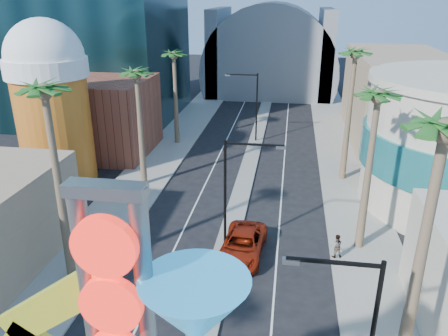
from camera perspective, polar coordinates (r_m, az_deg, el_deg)
sidewalk_west at (r=45.16m, az=-8.94°, el=0.54°), size 5.00×100.00×0.15m
sidewalk_east at (r=43.53m, az=15.67°, el=-0.87°), size 5.00×100.00×0.15m
median at (r=46.11m, az=3.52°, el=1.23°), size 1.60×84.00×0.15m
brick_filler_west at (r=48.91m, az=-15.49°, el=6.51°), size 10.00×10.00×8.00m
filler_east at (r=55.53m, az=21.56°, el=8.62°), size 10.00×20.00×10.00m
beer_mug at (r=41.58m, az=-21.69°, el=8.61°), size 7.00×7.00×14.50m
canopy at (r=78.01m, az=6.08°, el=12.92°), size 22.00×16.00×22.00m
streetlight_0 at (r=27.67m, az=1.27°, el=-2.52°), size 3.79×0.25×8.00m
streetlight_1 at (r=50.49m, az=3.69°, el=8.76°), size 3.79×0.25×8.00m
streetlight_2 at (r=17.57m, az=17.17°, el=-20.07°), size 3.45×0.25×8.00m
palm_1 at (r=25.19m, az=-22.21°, el=7.70°), size 2.40×2.40×12.70m
palm_2 at (r=37.88m, az=-11.31°, el=11.09°), size 2.40×2.40×11.20m
palm_3 at (r=49.18m, az=-6.55°, el=13.77°), size 2.40×2.40×11.20m
palm_5 at (r=16.64m, az=26.53°, el=1.88°), size 2.40×2.40×13.20m
palm_6 at (r=28.21m, az=19.36°, el=7.59°), size 2.40×2.40×11.70m
palm_7 at (r=39.71m, az=16.69°, el=13.06°), size 2.40×2.40×12.70m
red_pickup at (r=29.36m, az=2.43°, el=-10.00°), size 3.08×5.99×1.62m
pedestrian_b at (r=29.84m, az=14.46°, el=-9.83°), size 0.88×0.73×1.64m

